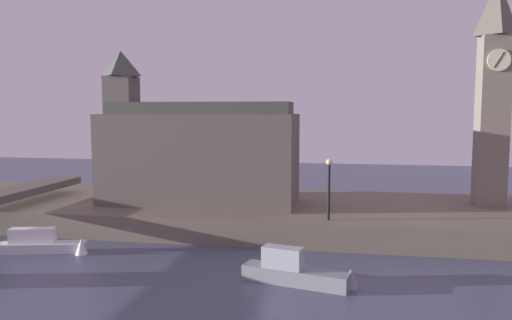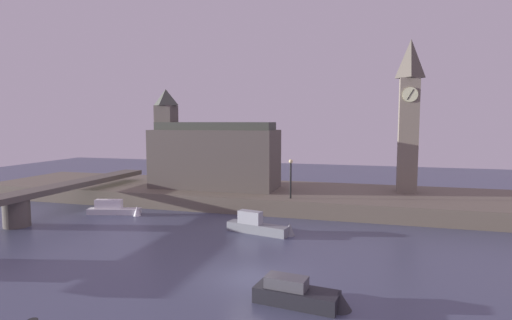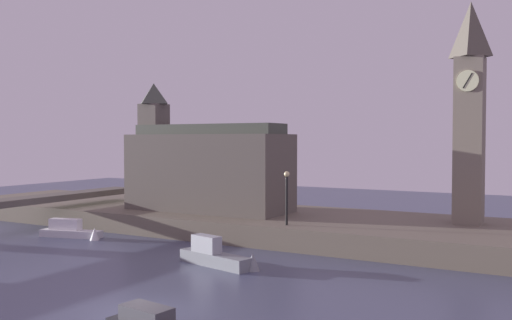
# 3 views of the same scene
# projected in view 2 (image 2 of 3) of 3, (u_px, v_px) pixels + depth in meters

# --- Properties ---
(ground_plane) EXTENTS (120.00, 120.00, 0.00)m
(ground_plane) POSITION_uv_depth(u_px,v_px,m) (251.00, 278.00, 21.94)
(ground_plane) COLOR #474C66
(far_embankment) EXTENTS (70.00, 12.00, 1.50)m
(far_embankment) POSITION_uv_depth(u_px,v_px,m) (307.00, 198.00, 41.03)
(far_embankment) COLOR #6B6051
(far_embankment) RESTS_ON ground
(clock_tower) EXTENTS (1.99, 2.05, 14.73)m
(clock_tower) POSITION_uv_depth(u_px,v_px,m) (409.00, 114.00, 39.41)
(clock_tower) COLOR slate
(clock_tower) RESTS_ON far_embankment
(parliament_hall) EXTENTS (13.09, 5.20, 10.33)m
(parliament_hall) POSITION_uv_depth(u_px,v_px,m) (211.00, 155.00, 42.63)
(parliament_hall) COLOR #5B544C
(parliament_hall) RESTS_ON far_embankment
(bridge_span) EXTENTS (2.23, 29.49, 2.67)m
(bridge_span) POSITION_uv_depth(u_px,v_px,m) (14.00, 203.00, 32.32)
(bridge_span) COLOR #5B544C
(bridge_span) RESTS_ON ground
(streetlamp) EXTENTS (0.36, 0.36, 3.54)m
(streetlamp) POSITION_uv_depth(u_px,v_px,m) (291.00, 174.00, 36.48)
(streetlamp) COLOR black
(streetlamp) RESTS_ON far_embankment
(boat_ferry_white) EXTENTS (5.31, 2.09, 1.62)m
(boat_ferry_white) POSITION_uv_depth(u_px,v_px,m) (117.00, 209.00, 36.94)
(boat_ferry_white) COLOR silver
(boat_ferry_white) RESTS_ON ground
(boat_barge_dark) EXTENTS (4.64, 1.88, 1.36)m
(boat_barge_dark) POSITION_uv_depth(u_px,v_px,m) (304.00, 295.00, 18.64)
(boat_barge_dark) COLOR #232328
(boat_barge_dark) RESTS_ON ground
(boat_cruiser_grey) EXTENTS (5.51, 2.18, 1.89)m
(boat_cruiser_grey) POSITION_uv_depth(u_px,v_px,m) (262.00, 226.00, 30.62)
(boat_cruiser_grey) COLOR gray
(boat_cruiser_grey) RESTS_ON ground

